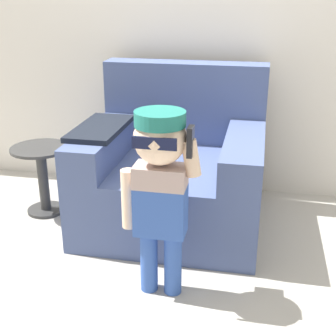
% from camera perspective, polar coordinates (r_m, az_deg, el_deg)
% --- Properties ---
extents(ground_plane, '(10.00, 10.00, 0.00)m').
position_cam_1_polar(ground_plane, '(2.86, 0.29, -7.72)').
color(ground_plane, '#ADA89E').
extents(wall_back, '(10.00, 0.05, 2.60)m').
position_cam_1_polar(wall_back, '(3.25, 3.12, 19.70)').
color(wall_back, silver).
rests_on(wall_back, ground_plane).
extents(armchair, '(1.07, 0.99, 0.94)m').
position_cam_1_polar(armchair, '(2.89, 0.85, -0.31)').
color(armchair, '#475684').
rests_on(armchair, ground_plane).
extents(person_child, '(0.37, 0.28, 0.90)m').
position_cam_1_polar(person_child, '(2.07, -0.99, -1.07)').
color(person_child, '#3356AD').
rests_on(person_child, ground_plane).
extents(side_table, '(0.37, 0.37, 0.45)m').
position_cam_1_polar(side_table, '(3.10, -15.05, -0.60)').
color(side_table, '#333333').
rests_on(side_table, ground_plane).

